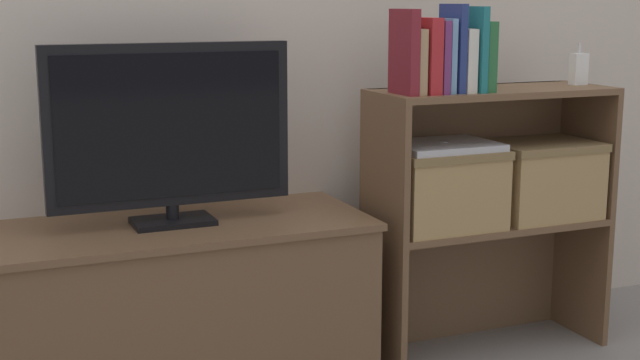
# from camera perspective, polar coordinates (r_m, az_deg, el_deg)

# --- Properties ---
(tv_stand) EXTENTS (1.09, 0.46, 0.49)m
(tv_stand) POSITION_cam_1_polar(r_m,az_deg,el_deg) (2.56, -9.22, -8.05)
(tv_stand) COLOR brown
(tv_stand) RESTS_ON ground_plane
(tv) EXTENTS (0.67, 0.14, 0.49)m
(tv) POSITION_cam_1_polar(r_m,az_deg,el_deg) (2.44, -9.59, 3.22)
(tv) COLOR black
(tv) RESTS_ON tv_stand
(bookshelf_lower_tier) EXTENTS (0.75, 0.29, 0.42)m
(bookshelf_lower_tier) POSITION_cam_1_polar(r_m,az_deg,el_deg) (2.90, 10.01, -5.27)
(bookshelf_lower_tier) COLOR brown
(bookshelf_lower_tier) RESTS_ON ground_plane
(bookshelf_upper_tier) EXTENTS (0.75, 0.29, 0.41)m
(bookshelf_upper_tier) POSITION_cam_1_polar(r_m,az_deg,el_deg) (2.81, 10.30, 2.83)
(bookshelf_upper_tier) COLOR brown
(bookshelf_upper_tier) RESTS_ON bookshelf_lower_tier
(book_maroon) EXTENTS (0.03, 0.14, 0.24)m
(book_maroon) POSITION_cam_1_polar(r_m,az_deg,el_deg) (2.53, 5.40, 8.16)
(book_maroon) COLOR maroon
(book_maroon) RESTS_ON bookshelf_upper_tier
(book_tan) EXTENTS (0.02, 0.12, 0.18)m
(book_tan) POSITION_cam_1_polar(r_m,az_deg,el_deg) (2.55, 6.01, 7.55)
(book_tan) COLOR tan
(book_tan) RESTS_ON bookshelf_upper_tier
(book_crimson) EXTENTS (0.04, 0.14, 0.21)m
(book_crimson) POSITION_cam_1_polar(r_m,az_deg,el_deg) (2.57, 6.77, 7.90)
(book_crimson) COLOR #B22328
(book_crimson) RESTS_ON bookshelf_upper_tier
(book_plum) EXTENTS (0.02, 0.14, 0.21)m
(book_plum) POSITION_cam_1_polar(r_m,az_deg,el_deg) (2.59, 7.41, 7.82)
(book_plum) COLOR #6B2D66
(book_plum) RESTS_ON bookshelf_upper_tier
(book_skyblue) EXTENTS (0.02, 0.12, 0.21)m
(book_skyblue) POSITION_cam_1_polar(r_m,az_deg,el_deg) (2.60, 7.93, 7.88)
(book_skyblue) COLOR #709ECC
(book_skyblue) RESTS_ON bookshelf_upper_tier
(book_navy) EXTENTS (0.02, 0.13, 0.25)m
(book_navy) POSITION_cam_1_polar(r_m,az_deg,el_deg) (2.61, 8.48, 8.33)
(book_navy) COLOR navy
(book_navy) RESTS_ON bookshelf_upper_tier
(book_ivory) EXTENTS (0.03, 0.13, 0.18)m
(book_ivory) POSITION_cam_1_polar(r_m,az_deg,el_deg) (2.63, 9.03, 7.57)
(book_ivory) COLOR silver
(book_ivory) RESTS_ON bookshelf_upper_tier
(book_teal) EXTENTS (0.02, 0.15, 0.24)m
(book_teal) POSITION_cam_1_polar(r_m,az_deg,el_deg) (2.65, 9.68, 8.26)
(book_teal) COLOR #1E7075
(book_teal) RESTS_ON bookshelf_upper_tier
(book_forest) EXTENTS (0.03, 0.13, 0.20)m
(book_forest) POSITION_cam_1_polar(r_m,az_deg,el_deg) (2.66, 10.24, 7.80)
(book_forest) COLOR #286638
(book_forest) RESTS_ON bookshelf_upper_tier
(baby_monitor) EXTENTS (0.05, 0.03, 0.13)m
(baby_monitor) POSITION_cam_1_polar(r_m,az_deg,el_deg) (2.93, 16.22, 6.85)
(baby_monitor) COLOR white
(baby_monitor) RESTS_ON bookshelf_upper_tier
(storage_basket_left) EXTENTS (0.33, 0.26, 0.24)m
(storage_basket_left) POSITION_cam_1_polar(r_m,az_deg,el_deg) (2.69, 7.82, -0.30)
(storage_basket_left) COLOR tan
(storage_basket_left) RESTS_ON bookshelf_lower_tier
(storage_basket_right) EXTENTS (0.33, 0.26, 0.24)m
(storage_basket_right) POSITION_cam_1_polar(r_m,az_deg,el_deg) (2.88, 13.92, 0.26)
(storage_basket_right) COLOR tan
(storage_basket_right) RESTS_ON bookshelf_lower_tier
(laptop) EXTENTS (0.31, 0.24, 0.02)m
(laptop) POSITION_cam_1_polar(r_m,az_deg,el_deg) (2.67, 7.89, 2.20)
(laptop) COLOR #BCBCC1
(laptop) RESTS_ON storage_basket_left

